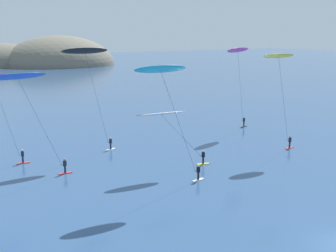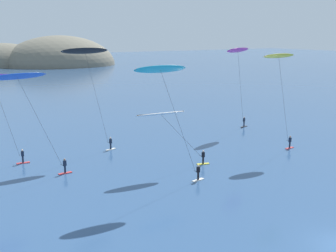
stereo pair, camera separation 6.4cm
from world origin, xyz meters
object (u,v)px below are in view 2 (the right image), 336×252
kitesurfer_black (87,59)px  kitesurfer_yellow (280,64)px  kitesurfer_cyan (164,79)px  kitesurfer_magenta (238,56)px  kitesurfer_blue (21,84)px  kitesurfer_white (165,118)px

kitesurfer_black → kitesurfer_yellow: 24.21m
kitesurfer_cyan → kitesurfer_magenta: bearing=34.4°
kitesurfer_magenta → kitesurfer_blue: (-34.80, -7.77, -1.46)m
kitesurfer_black → kitesurfer_white: 13.44m
kitesurfer_magenta → kitesurfer_cyan: kitesurfer_magenta is taller
kitesurfer_yellow → kitesurfer_blue: size_ratio=1.11×
kitesurfer_black → kitesurfer_white: size_ratio=1.45×
kitesurfer_black → kitesurfer_blue: kitesurfer_black is taller
kitesurfer_black → kitesurfer_white: kitesurfer_black is taller
kitesurfer_magenta → kitesurfer_blue: 35.69m
kitesurfer_yellow → kitesurfer_white: bearing=177.7°
kitesurfer_black → kitesurfer_blue: (-9.75, -7.23, -1.80)m
kitesurfer_magenta → kitesurfer_white: 24.44m
kitesurfer_blue → kitesurfer_cyan: (11.39, -8.27, 0.63)m
kitesurfer_white → kitesurfer_black: bearing=111.4°
kitesurfer_white → kitesurfer_magenta: bearing=29.6°
kitesurfer_black → kitesurfer_blue: 12.27m
kitesurfer_white → kitesurfer_blue: size_ratio=0.81×
kitesurfer_magenta → kitesurfer_blue: size_ratio=1.14×
kitesurfer_black → kitesurfer_cyan: kitesurfer_black is taller
kitesurfer_magenta → kitesurfer_cyan: bearing=-145.6°
kitesurfer_magenta → kitesurfer_cyan: 28.39m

